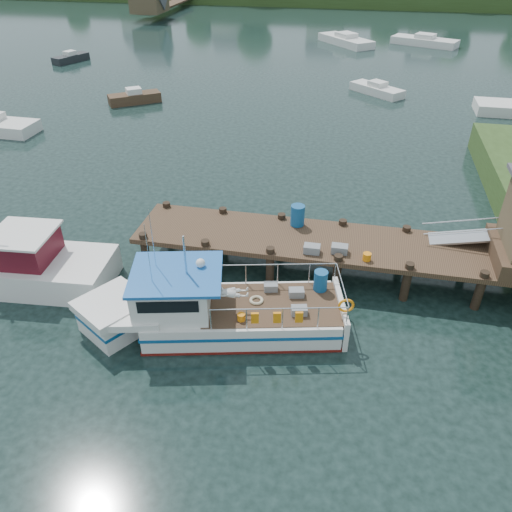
% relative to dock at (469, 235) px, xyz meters
% --- Properties ---
extents(ground_plane, '(160.00, 160.00, 0.00)m').
position_rel_dock_xyz_m(ground_plane, '(-6.51, -0.01, -2.24)').
color(ground_plane, black).
extents(dock, '(16.60, 3.00, 4.78)m').
position_rel_dock_xyz_m(dock, '(0.00, 0.00, 0.00)').
color(dock, '#443020').
rests_on(dock, ground).
extents(lobster_boat, '(9.18, 4.38, 4.41)m').
position_rel_dock_xyz_m(lobster_boat, '(-8.55, -4.26, -1.44)').
color(lobster_boat, silver).
rests_on(lobster_boat, ground).
extents(work_boat, '(8.79, 3.28, 4.60)m').
position_rel_dock_xyz_m(work_boat, '(-16.87, -3.16, -1.51)').
color(work_boat, silver).
rests_on(work_boat, ground).
extents(moored_rowboat, '(3.91, 3.31, 1.12)m').
position_rel_dock_xyz_m(moored_rowboat, '(-21.26, 19.18, -1.82)').
color(moored_rowboat, '#443020').
rests_on(moored_rowboat, ground).
extents(moored_far, '(7.51, 5.02, 1.21)m').
position_rel_dock_xyz_m(moored_far, '(2.01, 45.86, -1.79)').
color(moored_far, silver).
rests_on(moored_far, ground).
extents(moored_b, '(4.45, 4.12, 1.00)m').
position_rel_dock_xyz_m(moored_b, '(-3.12, 25.35, -1.87)').
color(moored_b, silver).
rests_on(moored_b, ground).
extents(moored_d, '(6.66, 7.26, 1.25)m').
position_rel_dock_xyz_m(moored_d, '(-6.66, 44.50, -1.78)').
color(moored_d, silver).
rests_on(moored_d, ground).
extents(moored_e, '(2.54, 3.90, 1.02)m').
position_rel_dock_xyz_m(moored_e, '(-32.86, 30.58, -1.86)').
color(moored_e, black).
rests_on(moored_e, ground).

